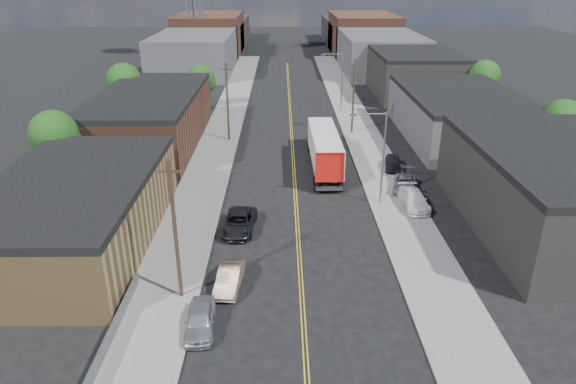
{
  "coord_description": "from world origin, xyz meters",
  "views": [
    {
      "loc": [
        -1.3,
        -19.28,
        20.52
      ],
      "look_at": [
        -0.8,
        22.19,
        2.5
      ],
      "focal_mm": 32.0,
      "sensor_mm": 36.0,
      "label": 1
    }
  ],
  "objects_px": {
    "car_left_a": "(200,320)",
    "car_left_b": "(229,278)",
    "car_right_lot_c": "(393,162)",
    "car_left_c": "(239,222)",
    "car_right_lot_a": "(405,184)",
    "car_right_lot_b": "(414,199)",
    "semi_truck": "(323,145)",
    "car_ahead_truck": "(320,141)"
  },
  "relations": [
    {
      "from": "car_right_lot_a",
      "to": "car_right_lot_b",
      "type": "bearing_deg",
      "value": -76.18
    },
    {
      "from": "car_right_lot_c",
      "to": "car_right_lot_b",
      "type": "bearing_deg",
      "value": -80.53
    },
    {
      "from": "car_left_c",
      "to": "car_left_b",
      "type": "bearing_deg",
      "value": -85.35
    },
    {
      "from": "car_right_lot_a",
      "to": "car_left_a",
      "type": "bearing_deg",
      "value": -114.35
    },
    {
      "from": "semi_truck",
      "to": "car_right_lot_c",
      "type": "relative_size",
      "value": 3.85
    },
    {
      "from": "car_left_a",
      "to": "car_right_lot_c",
      "type": "bearing_deg",
      "value": 54.49
    },
    {
      "from": "semi_truck",
      "to": "car_right_lot_c",
      "type": "xyz_separation_m",
      "value": [
        7.66,
        -1.57,
        -1.59
      ]
    },
    {
      "from": "car_left_b",
      "to": "car_left_c",
      "type": "relative_size",
      "value": 0.8
    },
    {
      "from": "semi_truck",
      "to": "car_left_a",
      "type": "distance_m",
      "value": 30.66
    },
    {
      "from": "car_ahead_truck",
      "to": "car_right_lot_a",
      "type": "bearing_deg",
      "value": -65.05
    },
    {
      "from": "car_left_c",
      "to": "car_right_lot_c",
      "type": "bearing_deg",
      "value": 46.57
    },
    {
      "from": "car_left_b",
      "to": "car_right_lot_c",
      "type": "xyz_separation_m",
      "value": [
        16.03,
        22.78,
        0.15
      ]
    },
    {
      "from": "car_left_b",
      "to": "car_right_lot_a",
      "type": "height_order",
      "value": "car_right_lot_a"
    },
    {
      "from": "car_left_b",
      "to": "car_right_lot_a",
      "type": "relative_size",
      "value": 0.93
    },
    {
      "from": "car_right_lot_b",
      "to": "car_left_b",
      "type": "bearing_deg",
      "value": -143.4
    },
    {
      "from": "car_left_b",
      "to": "car_ahead_truck",
      "type": "xyz_separation_m",
      "value": [
        8.43,
        30.78,
        0.07
      ]
    },
    {
      "from": "car_left_b",
      "to": "car_left_a",
      "type": "bearing_deg",
      "value": -101.21
    },
    {
      "from": "car_left_c",
      "to": "car_right_lot_b",
      "type": "relative_size",
      "value": 1.06
    },
    {
      "from": "car_right_lot_c",
      "to": "car_left_c",
      "type": "bearing_deg",
      "value": -128.44
    },
    {
      "from": "semi_truck",
      "to": "car_left_a",
      "type": "relative_size",
      "value": 3.78
    },
    {
      "from": "car_left_c",
      "to": "car_right_lot_b",
      "type": "height_order",
      "value": "car_right_lot_b"
    },
    {
      "from": "semi_truck",
      "to": "car_right_lot_a",
      "type": "height_order",
      "value": "semi_truck"
    },
    {
      "from": "car_left_a",
      "to": "car_right_lot_a",
      "type": "bearing_deg",
      "value": 47.81
    },
    {
      "from": "car_right_lot_a",
      "to": "car_ahead_truck",
      "type": "xyz_separation_m",
      "value": [
        -7.59,
        14.0,
        -0.01
      ]
    },
    {
      "from": "car_left_b",
      "to": "car_ahead_truck",
      "type": "height_order",
      "value": "car_ahead_truck"
    },
    {
      "from": "car_left_a",
      "to": "car_left_b",
      "type": "height_order",
      "value": "car_left_a"
    },
    {
      "from": "car_left_a",
      "to": "car_right_lot_b",
      "type": "relative_size",
      "value": 0.84
    },
    {
      "from": "semi_truck",
      "to": "car_ahead_truck",
      "type": "height_order",
      "value": "semi_truck"
    },
    {
      "from": "semi_truck",
      "to": "car_left_c",
      "type": "relative_size",
      "value": 2.99
    },
    {
      "from": "car_left_a",
      "to": "car_left_c",
      "type": "distance_m",
      "value": 13.25
    },
    {
      "from": "car_left_a",
      "to": "car_right_lot_c",
      "type": "xyz_separation_m",
      "value": [
        17.4,
        27.46,
        0.14
      ]
    },
    {
      "from": "car_left_b",
      "to": "car_right_lot_c",
      "type": "relative_size",
      "value": 1.03
    },
    {
      "from": "car_right_lot_a",
      "to": "car_left_c",
      "type": "bearing_deg",
      "value": -137.95
    },
    {
      "from": "car_left_b",
      "to": "car_ahead_truck",
      "type": "distance_m",
      "value": 31.92
    },
    {
      "from": "car_right_lot_a",
      "to": "car_right_lot_c",
      "type": "relative_size",
      "value": 1.11
    },
    {
      "from": "car_ahead_truck",
      "to": "semi_truck",
      "type": "bearing_deg",
      "value": -94.12
    },
    {
      "from": "semi_truck",
      "to": "car_right_lot_a",
      "type": "bearing_deg",
      "value": -45.5
    },
    {
      "from": "car_left_c",
      "to": "car_right_lot_a",
      "type": "xyz_separation_m",
      "value": [
        16.0,
        8.28,
        0.05
      ]
    },
    {
      "from": "semi_truck",
      "to": "car_left_b",
      "type": "distance_m",
      "value": 25.8
    },
    {
      "from": "car_ahead_truck",
      "to": "car_right_lot_b",
      "type": "bearing_deg",
      "value": -70.82
    },
    {
      "from": "car_left_a",
      "to": "car_left_c",
      "type": "xyz_separation_m",
      "value": [
        1.4,
        13.18,
        0.02
      ]
    },
    {
      "from": "car_left_a",
      "to": "car_right_lot_b",
      "type": "bearing_deg",
      "value": 42.05
    }
  ]
}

